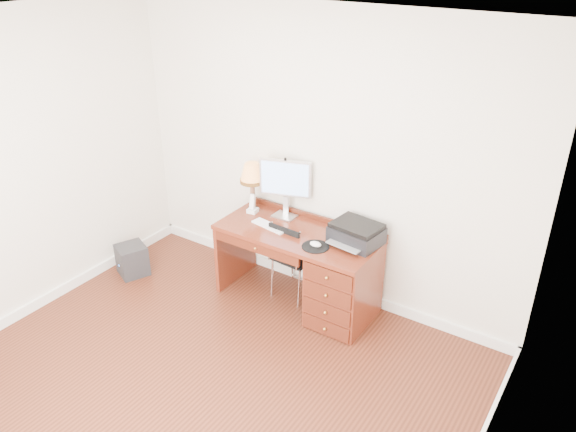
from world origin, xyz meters
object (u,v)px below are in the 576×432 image
Objects in this scene: monitor at (286,182)px; desk at (328,274)px; leg_lamp at (252,176)px; phone at (253,207)px; chair at (292,253)px; equipment_box at (132,260)px; printer at (356,233)px.

desk is at bearing -38.17° from monitor.
monitor reaches higher than leg_lamp.
desk is 2.65× the size of monitor.
phone is 0.60m from chair.
phone reaches higher than equipment_box.
chair is at bearing -62.48° from monitor.
leg_lamp is at bearing 171.69° from monitor.
monitor is at bearing -179.93° from printer.
leg_lamp is at bearing 116.74° from phone.
monitor is 0.67m from chair.
monitor is at bearing 9.77° from leg_lamp.
monitor is (-0.59, 0.22, 0.69)m from desk.
leg_lamp reaches higher than desk.
printer is 2.40× the size of phone.
chair is (-0.61, -0.08, -0.36)m from printer.
leg_lamp is (-1.15, 0.04, 0.26)m from printer.
monitor is 1.23× the size of printer.
phone is 1.42m from equipment_box.
printer is at bearing 39.91° from equipment_box.
phone is (-0.31, -0.12, -0.30)m from monitor.
desk is 0.94m from monitor.
phone is at bearing 53.34° from equipment_box.
monitor is 1.76× the size of equipment_box.
monitor is 2.95× the size of phone.
desk is at bearing 38.44° from equipment_box.
monitor reaches higher than equipment_box.
leg_lamp reaches higher than printer.
printer is 0.96× the size of leg_lamp.
monitor is at bearing 159.91° from desk.
printer is 0.71m from chair.
equipment_box is at bearing -157.49° from phone.
printer is (0.21, 0.12, 0.43)m from desk.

